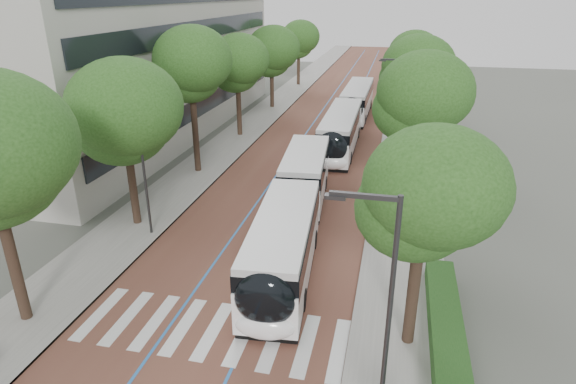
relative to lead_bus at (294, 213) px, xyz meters
name	(u,v)px	position (x,y,z in m)	size (l,w,h in m)	color
ground	(199,347)	(-1.72, -9.11, -1.63)	(160.00, 160.00, 0.00)	#51544C
road	(337,111)	(-1.72, 30.89, -1.62)	(11.00, 140.00, 0.02)	brown
sidewalk_left	(272,107)	(-9.22, 30.89, -1.57)	(4.00, 140.00, 0.12)	gray
sidewalk_right	(405,114)	(5.78, 30.89, -1.57)	(4.00, 140.00, 0.12)	gray
kerb_left	(288,108)	(-7.32, 30.89, -1.57)	(0.20, 140.00, 0.14)	gray
kerb_right	(387,113)	(3.88, 30.89, -1.57)	(0.20, 140.00, 0.14)	gray
zebra_crossing	(213,330)	(-1.52, -8.11, -1.60)	(10.55, 3.60, 0.01)	silver
lane_line_left	(323,110)	(-3.32, 30.89, -1.60)	(0.12, 126.00, 0.01)	blue
lane_line_right	(351,111)	(-0.12, 30.89, -1.60)	(0.12, 126.00, 0.01)	blue
office_building	(114,55)	(-21.20, 18.89, 5.37)	(18.11, 40.00, 14.00)	#A3A097
hedge	(451,375)	(7.38, -9.11, -1.11)	(1.20, 14.00, 0.80)	#184317
streetlight_near	(382,313)	(4.90, -12.11, 3.19)	(1.82, 0.20, 8.00)	#2F2F31
streetlight_far	(398,105)	(4.90, 12.89, 3.19)	(1.82, 0.20, 8.00)	#2F2F31
lamp_post_left	(143,164)	(-7.82, -1.11, 2.49)	(0.14, 0.14, 8.00)	#2F2F31
trees_left	(216,73)	(-9.22, 13.61, 4.91)	(6.19, 60.76, 9.87)	black
trees_right	(414,81)	(5.98, 15.97, 4.48)	(5.95, 47.26, 9.03)	black
lead_bus	(294,213)	(0.00, 0.00, 0.00)	(4.03, 18.54, 3.20)	black
bus_queued_0	(340,132)	(0.45, 16.24, 0.00)	(2.64, 12.42, 3.20)	white
bus_queued_1	(357,101)	(0.66, 28.77, 0.00)	(2.63, 12.42, 3.20)	white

